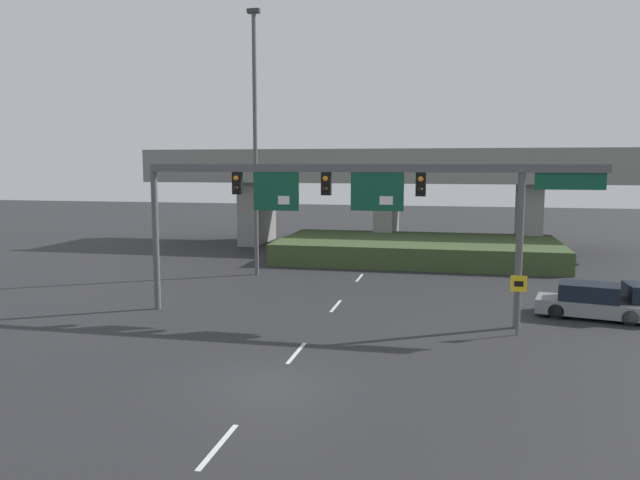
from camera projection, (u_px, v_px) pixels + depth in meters
name	position (u px, v px, depth m)	size (l,w,h in m)	color
ground_plane	(271.00, 384.00, 18.40)	(160.00, 160.00, 0.00)	#262628
lane_markings	(349.00, 290.00, 31.96)	(0.14, 38.77, 0.01)	silver
signal_gantry	(351.00, 193.00, 25.40)	(18.70, 0.44, 6.43)	#515456
speed_limit_sign	(518.00, 296.00, 23.39)	(0.60, 0.11, 2.34)	#4C4C4C
highway_light_pole_near	(255.00, 138.00, 35.52)	(0.70, 0.36, 15.02)	#515456
overpass_bridge	(387.00, 181.00, 48.56)	(37.53, 7.53, 7.54)	gray
grass_embankment	(418.00, 249.00, 42.11)	(18.39, 9.62, 1.38)	#384C28
parked_sedan_near_right	(592.00, 302.00, 26.21)	(4.78, 2.72, 1.45)	gray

